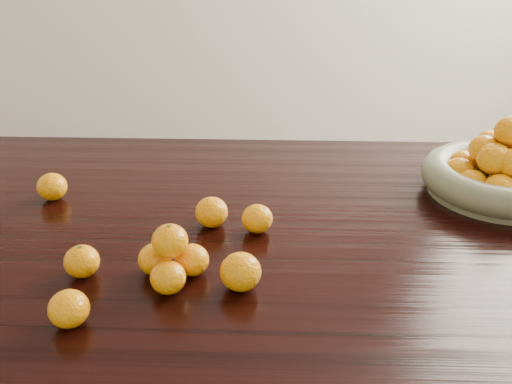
{
  "coord_description": "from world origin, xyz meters",
  "views": [
    {
      "loc": [
        0.01,
        -1.03,
        1.31
      ],
      "look_at": [
        -0.03,
        -0.02,
        0.83
      ],
      "focal_mm": 40.0,
      "sensor_mm": 36.0,
      "label": 1
    }
  ],
  "objects_px": {
    "dining_table": "(270,260)",
    "orange_pyramid": "(171,259)",
    "fruit_bowl": "(503,173)",
    "loose_orange_0": "(82,261)"
  },
  "relations": [
    {
      "from": "dining_table",
      "to": "orange_pyramid",
      "type": "height_order",
      "value": "orange_pyramid"
    },
    {
      "from": "fruit_bowl",
      "to": "loose_orange_0",
      "type": "relative_size",
      "value": 5.74
    },
    {
      "from": "dining_table",
      "to": "orange_pyramid",
      "type": "bearing_deg",
      "value": -128.57
    },
    {
      "from": "dining_table",
      "to": "loose_orange_0",
      "type": "xyz_separation_m",
      "value": [
        -0.33,
        -0.2,
        0.12
      ]
    },
    {
      "from": "dining_table",
      "to": "loose_orange_0",
      "type": "height_order",
      "value": "loose_orange_0"
    },
    {
      "from": "fruit_bowl",
      "to": "orange_pyramid",
      "type": "distance_m",
      "value": 0.78
    },
    {
      "from": "dining_table",
      "to": "orange_pyramid",
      "type": "distance_m",
      "value": 0.3
    },
    {
      "from": "loose_orange_0",
      "to": "orange_pyramid",
      "type": "bearing_deg",
      "value": -2.04
    },
    {
      "from": "fruit_bowl",
      "to": "loose_orange_0",
      "type": "height_order",
      "value": "fruit_bowl"
    },
    {
      "from": "fruit_bowl",
      "to": "orange_pyramid",
      "type": "xyz_separation_m",
      "value": [
        -0.69,
        -0.37,
        -0.01
      ]
    }
  ]
}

